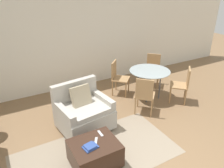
# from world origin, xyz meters

# --- Properties ---
(wall_back) EXTENTS (12.00, 0.06, 2.75)m
(wall_back) POSITION_xyz_m (0.00, 3.66, 1.38)
(wall_back) COLOR white
(wall_back) RESTS_ON ground_plane
(area_rug) EXTENTS (2.83, 1.46, 0.01)m
(area_rug) POSITION_xyz_m (-0.45, 0.83, 0.00)
(area_rug) COLOR gray
(area_rug) RESTS_ON ground_plane
(armchair) EXTENTS (1.09, 0.97, 0.95)m
(armchair) POSITION_xyz_m (-0.34, 1.65, 0.37)
(armchair) COLOR #B2ADA3
(armchair) RESTS_ON ground_plane
(ottoman) EXTENTS (0.76, 0.64, 0.43)m
(ottoman) POSITION_xyz_m (-0.57, 0.64, 0.23)
(ottoman) COLOR #382319
(ottoman) RESTS_ON ground_plane
(book_stack) EXTENTS (0.25, 0.20, 0.05)m
(book_stack) POSITION_xyz_m (-0.66, 0.58, 0.45)
(book_stack) COLOR #2D478C
(book_stack) RESTS_ON ottoman
(tv_remote_primary) EXTENTS (0.12, 0.16, 0.01)m
(tv_remote_primary) POSITION_xyz_m (-0.52, 0.69, 0.43)
(tv_remote_primary) COLOR #B7B7BC
(tv_remote_primary) RESTS_ON ottoman
(tv_remote_secondary) EXTENTS (0.04, 0.17, 0.01)m
(tv_remote_secondary) POSITION_xyz_m (-0.37, 0.82, 0.43)
(tv_remote_secondary) COLOR #B7B7BC
(tv_remote_secondary) RESTS_ON ottoman
(dining_table) EXTENTS (1.01, 1.01, 0.75)m
(dining_table) POSITION_xyz_m (1.64, 2.07, 0.65)
(dining_table) COLOR #99A8AD
(dining_table) RESTS_ON ground_plane
(dining_chair_near_left) EXTENTS (0.59, 0.59, 0.90)m
(dining_chair_near_left) POSITION_xyz_m (1.05, 1.48, 0.52)
(dining_chair_near_left) COLOR tan
(dining_chair_near_left) RESTS_ON ground_plane
(dining_chair_near_right) EXTENTS (0.59, 0.59, 0.90)m
(dining_chair_near_right) POSITION_xyz_m (2.22, 1.48, 0.52)
(dining_chair_near_right) COLOR tan
(dining_chair_near_right) RESTS_ON ground_plane
(dining_chair_far_left) EXTENTS (0.59, 0.59, 0.90)m
(dining_chair_far_left) POSITION_xyz_m (1.05, 2.65, 0.52)
(dining_chair_far_left) COLOR tan
(dining_chair_far_left) RESTS_ON ground_plane
(dining_chair_far_right) EXTENTS (0.59, 0.59, 0.90)m
(dining_chair_far_right) POSITION_xyz_m (2.22, 2.65, 0.52)
(dining_chair_far_right) COLOR tan
(dining_chair_far_right) RESTS_ON ground_plane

